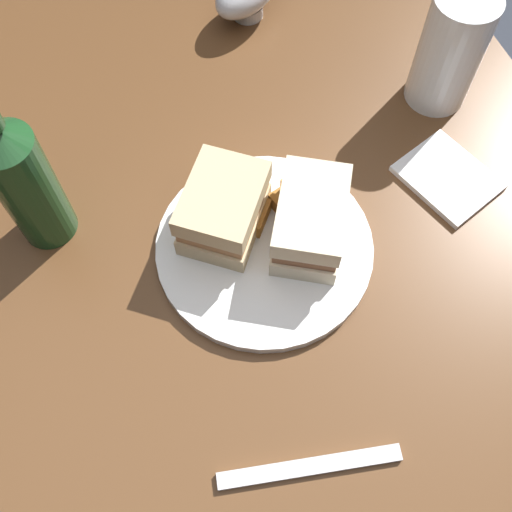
% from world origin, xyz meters
% --- Properties ---
extents(ground_plane, '(6.00, 6.00, 0.00)m').
position_xyz_m(ground_plane, '(0.00, 0.00, 0.00)').
color(ground_plane, '#333842').
extents(dining_table, '(1.24, 0.91, 0.73)m').
position_xyz_m(dining_table, '(0.00, 0.00, 0.36)').
color(dining_table, brown).
rests_on(dining_table, ground).
extents(plate, '(0.25, 0.25, 0.01)m').
position_xyz_m(plate, '(-0.04, 0.03, 0.73)').
color(plate, white).
rests_on(plate, dining_table).
extents(sandwich_half_left, '(0.13, 0.12, 0.07)m').
position_xyz_m(sandwich_half_left, '(-0.03, 0.08, 0.77)').
color(sandwich_half_left, beige).
rests_on(sandwich_half_left, plate).
extents(sandwich_half_right, '(0.13, 0.13, 0.07)m').
position_xyz_m(sandwich_half_right, '(-0.08, 0.00, 0.77)').
color(sandwich_half_right, '#CCB284').
rests_on(sandwich_half_right, plate).
extents(potato_wedge_front, '(0.05, 0.03, 0.02)m').
position_xyz_m(potato_wedge_front, '(-0.07, 0.07, 0.75)').
color(potato_wedge_front, '#AD702D').
rests_on(potato_wedge_front, plate).
extents(potato_wedge_middle, '(0.05, 0.05, 0.02)m').
position_xyz_m(potato_wedge_middle, '(-0.07, 0.02, 0.75)').
color(potato_wedge_middle, '#AD702D').
rests_on(potato_wedge_middle, plate).
extents(potato_wedge_back, '(0.05, 0.04, 0.01)m').
position_xyz_m(potato_wedge_back, '(-0.08, 0.10, 0.75)').
color(potato_wedge_back, '#B77F33').
rests_on(potato_wedge_back, plate).
extents(potato_wedge_left_edge, '(0.04, 0.04, 0.02)m').
position_xyz_m(potato_wedge_left_edge, '(-0.07, 0.04, 0.75)').
color(potato_wedge_left_edge, '#AD702D').
rests_on(potato_wedge_left_edge, plate).
extents(potato_wedge_right_edge, '(0.03, 0.06, 0.01)m').
position_xyz_m(potato_wedge_right_edge, '(-0.11, 0.03, 0.75)').
color(potato_wedge_right_edge, '#AD702D').
rests_on(potato_wedge_right_edge, plate).
extents(potato_wedge_stray, '(0.04, 0.04, 0.02)m').
position_xyz_m(potato_wedge_stray, '(-0.11, 0.02, 0.75)').
color(potato_wedge_stray, '#AD702D').
rests_on(potato_wedge_stray, plate).
extents(pint_glass, '(0.08, 0.08, 0.15)m').
position_xyz_m(pint_glass, '(-0.18, 0.32, 0.79)').
color(pint_glass, white).
rests_on(pint_glass, dining_table).
extents(cider_bottle, '(0.06, 0.06, 0.25)m').
position_xyz_m(cider_bottle, '(-0.15, -0.19, 0.83)').
color(cider_bottle, '#19421E').
rests_on(cider_bottle, dining_table).
extents(napkin, '(0.13, 0.12, 0.01)m').
position_xyz_m(napkin, '(-0.05, 0.28, 0.73)').
color(napkin, white).
rests_on(napkin, dining_table).
extents(fork, '(0.05, 0.18, 0.01)m').
position_xyz_m(fork, '(0.20, -0.01, 0.73)').
color(fork, silver).
rests_on(fork, dining_table).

